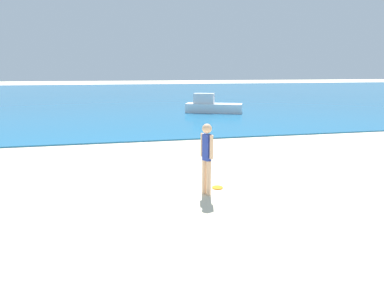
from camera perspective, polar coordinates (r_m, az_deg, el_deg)
name	(u,v)px	position (r m, az deg, el deg)	size (l,w,h in m)	color
water	(135,94)	(43.82, -9.84, 8.59)	(160.00, 60.00, 0.06)	#1E6B9E
person_standing	(207,155)	(7.83, 2.56, -1.89)	(0.24, 0.36, 1.73)	#DDAD84
frisbee	(217,188)	(8.53, 4.43, -7.54)	(0.27, 0.27, 0.03)	orange
boat_near	(212,106)	(23.36, 3.43, 6.61)	(4.08, 2.66, 1.33)	white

